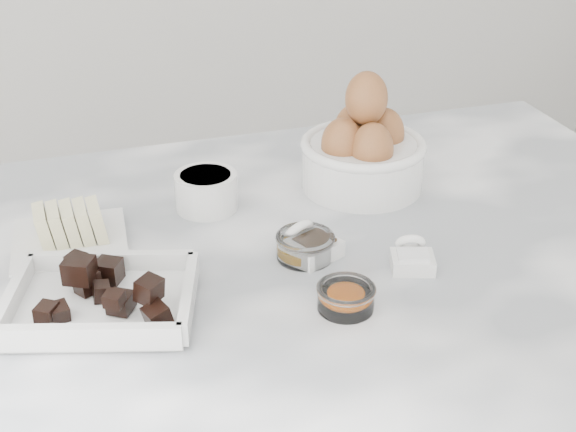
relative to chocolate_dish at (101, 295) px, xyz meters
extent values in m
cube|color=white|center=(0.23, 0.05, -0.04)|extent=(1.20, 0.80, 0.04)
cube|color=white|center=(0.00, 0.00, -0.02)|extent=(0.23, 0.20, 0.01)
cube|color=white|center=(-0.02, 0.16, -0.02)|extent=(0.13, 0.13, 0.01)
cube|color=white|center=(-0.02, 0.16, -0.01)|extent=(0.15, 0.15, 0.00)
cylinder|color=white|center=(0.17, 0.21, 0.00)|extent=(0.09, 0.09, 0.05)
cylinder|color=white|center=(0.17, 0.21, 0.02)|extent=(0.07, 0.07, 0.01)
cylinder|color=white|center=(0.40, 0.21, 0.01)|extent=(0.18, 0.18, 0.07)
torus|color=white|center=(0.40, 0.21, 0.04)|extent=(0.18, 0.18, 0.02)
ellipsoid|color=#965330|center=(0.44, 0.22, 0.05)|extent=(0.06, 0.06, 0.08)
ellipsoid|color=#965330|center=(0.36, 0.21, 0.05)|extent=(0.06, 0.06, 0.08)
ellipsoid|color=#965330|center=(0.40, 0.25, 0.05)|extent=(0.06, 0.06, 0.08)
ellipsoid|color=#965330|center=(0.39, 0.17, 0.05)|extent=(0.06, 0.06, 0.08)
ellipsoid|color=#965330|center=(0.40, 0.21, 0.11)|extent=(0.06, 0.06, 0.08)
cylinder|color=white|center=(0.26, 0.04, -0.01)|extent=(0.07, 0.07, 0.03)
torus|color=white|center=(0.26, 0.04, 0.01)|extent=(0.08, 0.08, 0.01)
cylinder|color=#CA810E|center=(0.26, 0.04, -0.01)|extent=(0.06, 0.06, 0.01)
cylinder|color=white|center=(0.26, -0.08, -0.01)|extent=(0.06, 0.06, 0.03)
torus|color=white|center=(0.26, -0.08, 0.00)|extent=(0.07, 0.07, 0.01)
ellipsoid|color=orange|center=(0.26, -0.08, -0.01)|extent=(0.04, 0.04, 0.02)
cube|color=white|center=(0.27, 0.04, -0.01)|extent=(0.08, 0.07, 0.02)
cube|color=#321C0B|center=(0.27, 0.04, 0.00)|extent=(0.06, 0.05, 0.00)
torus|color=white|center=(0.25, 0.07, 0.00)|extent=(0.06, 0.05, 0.04)
cube|color=white|center=(0.37, -0.02, -0.01)|extent=(0.06, 0.06, 0.02)
cube|color=white|center=(0.37, -0.02, 0.00)|extent=(0.05, 0.04, 0.00)
torus|color=white|center=(0.38, 0.00, 0.00)|extent=(0.05, 0.04, 0.04)
camera|label=1|loc=(-0.02, -0.77, 0.51)|focal=50.00mm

